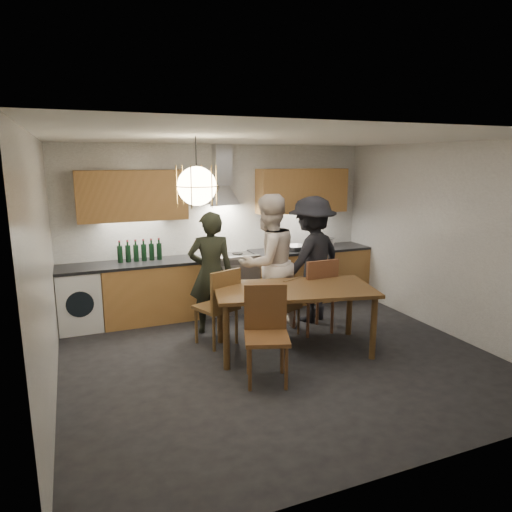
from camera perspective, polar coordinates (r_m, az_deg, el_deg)
name	(u,v)px	position (r m, az deg, el deg)	size (l,w,h in m)	color
ground	(279,357)	(5.71, 2.88, -12.54)	(5.00, 5.00, 0.00)	black
room_shell	(280,218)	(5.24, 3.08, 4.71)	(5.02, 4.52, 2.61)	white
counter_run	(229,283)	(7.27, -3.44, -3.34)	(5.00, 0.62, 0.90)	tan
range_stove	(227,283)	(7.26, -3.60, -3.43)	(0.90, 0.60, 0.92)	silver
wall_fixtures	(224,192)	(7.14, -4.07, 7.96)	(4.30, 0.54, 1.10)	#C1894A
pendant_lamp	(197,186)	(4.77, -7.41, 8.66)	(0.43, 0.43, 0.70)	black
dining_table	(294,295)	(5.67, 4.78, -4.90)	(2.11, 1.38, 0.82)	brown
chair_back_left	(220,302)	(5.86, -4.47, -5.77)	(0.60, 0.60, 1.02)	brown
chair_back_mid	(288,303)	(6.20, 3.97, -5.84)	(0.49, 0.49, 0.83)	brown
chair_back_right	(317,291)	(6.30, 7.67, -4.37)	(0.50, 0.50, 1.06)	brown
chair_front	(266,327)	(5.00, 1.27, -8.83)	(0.59, 0.59, 1.04)	brown
person_left	(211,273)	(6.28, -5.66, -2.10)	(0.62, 0.41, 1.69)	black
person_mid	(268,263)	(6.33, 1.52, -0.91)	(0.93, 0.72, 1.91)	beige
person_right	(312,259)	(6.76, 6.97, -0.43)	(1.20, 0.69, 1.85)	black
mixing_bowl	(296,248)	(7.56, 5.00, 1.04)	(0.34, 0.34, 0.08)	#BABBBE
stock_pot	(328,242)	(7.97, 9.04, 1.71)	(0.19, 0.19, 0.14)	silver
wine_bottles	(140,250)	(6.92, -14.32, 0.69)	(0.64, 0.08, 0.32)	black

